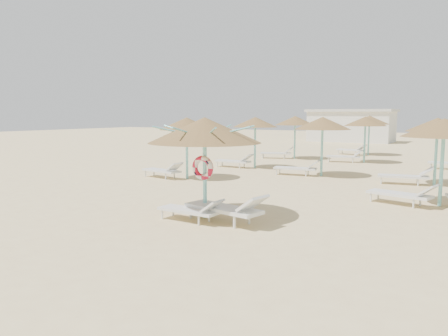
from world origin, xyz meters
The scene contains 6 objects.
ground centered at (0.00, 0.00, 0.00)m, with size 120.00×120.00×0.00m, color #DFC488.
main_palapa centered at (-0.37, 0.20, 2.35)m, with size 3.02×3.02×2.71m.
lounger_main_a centered at (-0.39, -0.36, 0.32)m, with size 1.84×0.61×0.66m.
lounger_main_b centered at (0.48, -0.01, 0.40)m, with size 2.42×1.11×0.85m.
palapa_field centered at (2.44, 11.14, 2.31)m, with size 18.78×19.48×2.71m.
service_hut centered at (-6.00, 35.00, 1.64)m, with size 8.40×4.40×3.25m.
Camera 1 is at (6.11, -9.40, 2.79)m, focal length 35.00 mm.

